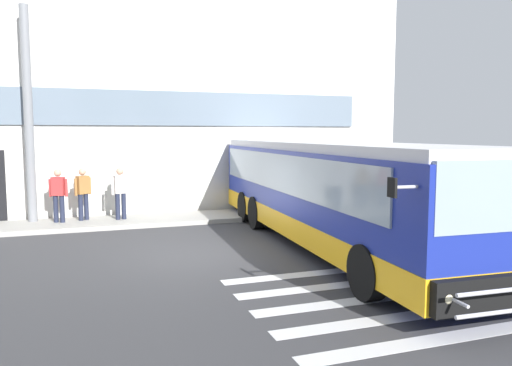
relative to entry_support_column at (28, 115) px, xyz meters
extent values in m
cube|color=#353538|center=(4.27, -5.40, -3.51)|extent=(80.00, 90.00, 0.02)
cube|color=silver|center=(6.27, -11.40, -3.49)|extent=(4.40, 0.36, 0.01)
cube|color=silver|center=(6.27, -10.50, -3.49)|extent=(4.40, 0.36, 0.01)
cube|color=silver|center=(6.27, -9.60, -3.49)|extent=(4.40, 0.36, 0.01)
cube|color=silver|center=(6.27, -8.70, -3.49)|extent=(4.40, 0.36, 0.01)
cube|color=silver|center=(6.27, -7.80, -3.49)|extent=(4.40, 0.36, 0.01)
cube|color=silver|center=(4.27, 6.60, 0.75)|extent=(18.94, 12.00, 8.50)
cube|color=#56565B|center=(4.27, 6.60, 5.15)|extent=(19.14, 12.20, 0.30)
cube|color=slate|center=(5.27, 0.56, 0.30)|extent=(12.94, 0.10, 1.20)
cube|color=#9E9B93|center=(4.27, -0.60, -3.42)|extent=(22.94, 2.00, 0.15)
cylinder|color=slate|center=(0.00, 0.00, 0.00)|extent=(0.28, 0.28, 6.69)
cube|color=navy|center=(7.58, -5.56, -2.07)|extent=(3.13, 11.92, 2.15)
cube|color=#F2AD19|center=(7.58, -5.56, -2.87)|extent=(3.17, 11.97, 0.55)
cube|color=silver|center=(7.58, -5.56, -0.90)|extent=(3.02, 11.72, 0.20)
cube|color=#8C9EAD|center=(7.29, -11.41, -1.47)|extent=(2.35, 0.24, 1.05)
cube|color=#8C9EAD|center=(8.89, -5.32, -1.57)|extent=(0.56, 10.60, 0.95)
cube|color=#8C9EAD|center=(6.30, -5.19, -1.57)|extent=(0.56, 10.60, 0.95)
cube|color=black|center=(7.29, -11.41, -1.12)|extent=(2.15, 0.21, 0.28)
cube|color=black|center=(7.29, -11.54, -2.87)|extent=(2.46, 0.32, 0.52)
sphere|color=beige|center=(6.26, -11.53, -2.85)|extent=(0.18, 0.18, 0.18)
cylinder|color=#B7B7BF|center=(5.81, -11.13, -1.32)|extent=(0.40, 0.07, 0.05)
cube|color=black|center=(5.61, -11.12, -1.32)|extent=(0.05, 0.20, 0.28)
cylinder|color=black|center=(8.55, -9.72, -3.00)|extent=(0.35, 1.01, 1.00)
cylinder|color=black|center=(6.21, -9.60, -3.00)|extent=(0.35, 1.01, 1.00)
cylinder|color=black|center=(8.89, -2.91, -3.00)|extent=(0.35, 1.01, 1.00)
cylinder|color=black|center=(6.54, -2.80, -3.00)|extent=(0.35, 1.01, 1.00)
cylinder|color=black|center=(8.95, -1.61, -3.00)|extent=(0.35, 1.01, 1.00)
cylinder|color=black|center=(6.61, -1.50, -3.00)|extent=(0.35, 1.01, 1.00)
cylinder|color=#B7B7BF|center=(6.31, -11.66, -2.85)|extent=(0.07, 0.50, 0.05)
cylinder|color=#1E2338|center=(0.89, -0.53, -2.92)|extent=(0.15, 0.15, 0.85)
cylinder|color=#1E2338|center=(0.71, -0.46, -2.92)|extent=(0.15, 0.15, 0.85)
cube|color=#B23333|center=(0.80, -0.49, -2.21)|extent=(0.43, 0.34, 0.58)
sphere|color=tan|center=(0.80, -0.49, -1.79)|extent=(0.23, 0.23, 0.23)
cylinder|color=#B23333|center=(1.03, -0.58, -2.26)|extent=(0.09, 0.09, 0.55)
cylinder|color=#B23333|center=(0.57, -0.41, -2.26)|extent=(0.09, 0.09, 0.55)
cylinder|color=#1E2338|center=(1.61, -0.24, -2.92)|extent=(0.15, 0.15, 0.85)
cylinder|color=#1E2338|center=(1.44, -0.35, -2.92)|extent=(0.15, 0.15, 0.85)
cube|color=#996633|center=(1.52, -0.30, -2.21)|extent=(0.44, 0.39, 0.58)
sphere|color=tan|center=(1.52, -0.30, -1.79)|extent=(0.23, 0.23, 0.23)
cylinder|color=#996633|center=(1.73, -0.16, -2.26)|extent=(0.09, 0.09, 0.55)
cylinder|color=#996633|center=(1.31, -0.43, -2.26)|extent=(0.09, 0.09, 0.55)
cylinder|color=#1E2338|center=(2.76, -0.52, -2.92)|extent=(0.15, 0.15, 0.85)
cylinder|color=#1E2338|center=(2.57, -0.58, -2.92)|extent=(0.15, 0.15, 0.85)
cube|color=silver|center=(2.66, -0.55, -2.21)|extent=(0.42, 0.31, 0.58)
sphere|color=tan|center=(2.66, -0.55, -1.79)|extent=(0.23, 0.23, 0.23)
cylinder|color=silver|center=(2.91, -0.49, -2.26)|extent=(0.09, 0.09, 0.55)
cylinder|color=silver|center=(2.42, -0.62, -2.26)|extent=(0.09, 0.09, 0.55)
cube|color=#26663F|center=(2.62, -0.39, -2.23)|extent=(0.34, 0.25, 0.44)
camera|label=1|loc=(1.57, -16.92, -0.57)|focal=34.62mm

